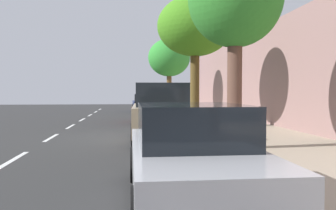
% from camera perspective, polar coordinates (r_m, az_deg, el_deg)
% --- Properties ---
extents(ground, '(70.04, 70.04, 0.00)m').
position_cam_1_polar(ground, '(13.20, -5.69, -5.27)').
color(ground, '#2E2E2E').
extents(sidewalk, '(4.49, 43.77, 0.13)m').
position_cam_1_polar(sidewalk, '(13.91, 12.42, -4.65)').
color(sidewalk, tan).
rests_on(sidewalk, ground).
extents(curb_edge, '(0.16, 43.77, 0.13)m').
position_cam_1_polar(curb_edge, '(13.35, 2.89, -4.89)').
color(curb_edge, gray).
rests_on(curb_edge, ground).
extents(lane_stripe_centre, '(0.14, 44.20, 0.01)m').
position_cam_1_polar(lane_stripe_centre, '(13.73, -18.52, -5.07)').
color(lane_stripe_centre, white).
rests_on(lane_stripe_centre, ground).
extents(lane_stripe_bike_edge, '(0.12, 43.77, 0.01)m').
position_cam_1_polar(lane_stripe_bike_edge, '(13.21, -3.45, -5.24)').
color(lane_stripe_bike_edge, white).
rests_on(lane_stripe_bike_edge, ground).
extents(building_facade, '(0.50, 43.77, 5.05)m').
position_cam_1_polar(building_facade, '(14.82, 21.71, 5.17)').
color(building_facade, gray).
rests_on(building_facade, ground).
extents(parked_sedan_silver_second, '(1.85, 4.41, 1.52)m').
position_cam_1_polar(parked_sedan_silver_second, '(5.40, 3.70, -8.05)').
color(parked_sedan_silver_second, '#B7BABF').
rests_on(parked_sedan_silver_second, ground).
extents(parked_suv_tan_mid, '(2.08, 4.76, 1.99)m').
position_cam_1_polar(parked_suv_tan_mid, '(12.26, -1.25, -1.02)').
color(parked_suv_tan_mid, tan).
rests_on(parked_suv_tan_mid, ground).
extents(parked_sedan_red_far, '(2.05, 4.50, 1.52)m').
position_cam_1_polar(parked_sedan_red_far, '(19.97, -3.08, -0.57)').
color(parked_sedan_red_far, maroon).
rests_on(parked_sedan_red_far, ground).
extents(parked_sedan_dark_blue_farthest, '(1.90, 4.43, 1.52)m').
position_cam_1_polar(parked_sedan_dark_blue_farthest, '(29.90, -4.01, 0.34)').
color(parked_sedan_dark_blue_farthest, navy).
rests_on(parked_sedan_dark_blue_farthest, ground).
extents(bicycle_at_curb, '(1.74, 0.46, 0.75)m').
position_cam_1_polar(bicycle_at_curb, '(13.25, 0.90, -3.61)').
color(bicycle_at_curb, black).
rests_on(bicycle_at_curb, ground).
extents(cyclist_with_backpack, '(0.48, 0.60, 1.74)m').
position_cam_1_polar(cyclist_with_backpack, '(12.78, 2.15, -0.71)').
color(cyclist_with_backpack, '#C6B284').
rests_on(cyclist_with_backpack, ground).
extents(street_tree_mid_block, '(2.59, 2.59, 5.47)m').
position_cam_1_polar(street_tree_mid_block, '(10.15, 10.89, 16.30)').
color(street_tree_mid_block, brown).
rests_on(street_tree_mid_block, sidewalk).
extents(street_tree_far_end, '(3.36, 3.36, 5.82)m').
position_cam_1_polar(street_tree_far_end, '(15.93, 4.42, 12.53)').
color(street_tree_far_end, brown).
rests_on(street_tree_far_end, sidewalk).
extents(street_tree_corner, '(3.10, 3.10, 5.50)m').
position_cam_1_polar(street_tree_corner, '(26.07, 0.19, 7.67)').
color(street_tree_corner, brown).
rests_on(street_tree_corner, sidewalk).
extents(fire_hydrant, '(0.22, 0.22, 0.84)m').
position_cam_1_polar(fire_hydrant, '(21.30, 0.64, -0.92)').
color(fire_hydrant, red).
rests_on(fire_hydrant, sidewalk).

